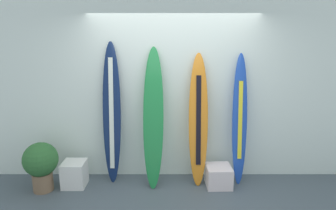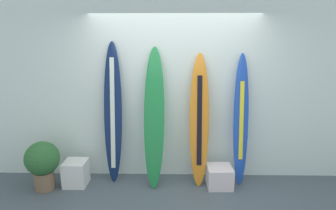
# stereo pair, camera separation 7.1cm
# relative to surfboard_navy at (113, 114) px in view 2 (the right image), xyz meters

# --- Properties ---
(wall_back) EXTENTS (7.20, 0.20, 2.80)m
(wall_back) POSITION_rel_surfboard_navy_xyz_m (0.92, 0.26, 0.36)
(wall_back) COLOR white
(wall_back) RESTS_ON ground
(surfboard_navy) EXTENTS (0.28, 0.29, 2.11)m
(surfboard_navy) POSITION_rel_surfboard_navy_xyz_m (0.00, 0.00, 0.00)
(surfboard_navy) COLOR #10234C
(surfboard_navy) RESTS_ON ground
(surfboard_emerald) EXTENTS (0.31, 0.49, 2.04)m
(surfboard_emerald) POSITION_rel_surfboard_navy_xyz_m (0.62, -0.10, -0.04)
(surfboard_emerald) COLOR #1F803F
(surfboard_emerald) RESTS_ON ground
(surfboard_sunset) EXTENTS (0.29, 0.38, 1.95)m
(surfboard_sunset) POSITION_rel_surfboard_navy_xyz_m (1.28, -0.06, -0.08)
(surfboard_sunset) COLOR orange
(surfboard_sunset) RESTS_ON ground
(surfboard_cobalt) EXTENTS (0.22, 0.33, 1.95)m
(surfboard_cobalt) POSITION_rel_surfboard_navy_xyz_m (1.89, -0.04, -0.07)
(surfboard_cobalt) COLOR #1E49B1
(surfboard_cobalt) RESTS_ON ground
(display_block_left) EXTENTS (0.38, 0.38, 0.31)m
(display_block_left) POSITION_rel_surfboard_navy_xyz_m (1.59, -0.20, -0.89)
(display_block_left) COLOR silver
(display_block_left) RESTS_ON ground
(display_block_center) EXTENTS (0.33, 0.33, 0.38)m
(display_block_center) POSITION_rel_surfboard_navy_xyz_m (-0.55, -0.20, -0.86)
(display_block_center) COLOR white
(display_block_center) RESTS_ON ground
(potted_plant) EXTENTS (0.49, 0.49, 0.72)m
(potted_plant) POSITION_rel_surfboard_navy_xyz_m (-0.97, -0.33, -0.62)
(potted_plant) COLOR #7E6349
(potted_plant) RESTS_ON ground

